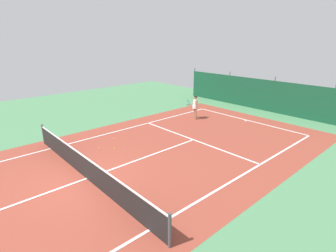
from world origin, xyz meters
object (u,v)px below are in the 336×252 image
tennis_ball_near_player (115,149)px  tennis_ball_midcourt (114,139)px  tennis_player (195,106)px  tennis_ball_by_sideline (99,148)px  parked_car (322,102)px  tennis_net (86,167)px

tennis_ball_near_player → tennis_ball_midcourt: 1.43m
tennis_player → tennis_ball_midcourt: (-0.41, -6.30, -0.93)m
tennis_ball_by_sideline → parked_car: 16.71m
tennis_net → tennis_ball_by_sideline: (-2.39, 1.85, -0.48)m
tennis_net → tennis_ball_midcourt: 4.41m
tennis_ball_near_player → tennis_player: bearing=96.8°
tennis_net → tennis_ball_near_player: tennis_net is taller
tennis_ball_midcourt → parked_car: 15.73m
tennis_player → tennis_ball_by_sideline: 7.64m
parked_car → tennis_ball_near_player: bearing=75.9°
tennis_ball_midcourt → tennis_ball_by_sideline: size_ratio=1.00×
tennis_ball_midcourt → parked_car: (5.75, 14.62, 0.81)m
tennis_ball_by_sideline → tennis_player: bearing=92.1°
parked_car → tennis_player: bearing=59.6°
tennis_player → tennis_ball_by_sideline: tennis_player is taller
tennis_ball_near_player → tennis_net: bearing=-52.9°
tennis_player → parked_car: bearing=-95.9°
tennis_net → tennis_ball_near_player: size_ratio=153.33×
tennis_net → tennis_ball_midcourt: size_ratio=153.33×
tennis_player → tennis_ball_near_player: 7.12m
tennis_ball_by_sideline → parked_car: (5.07, 15.90, 0.81)m
tennis_ball_by_sideline → parked_car: size_ratio=0.02×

